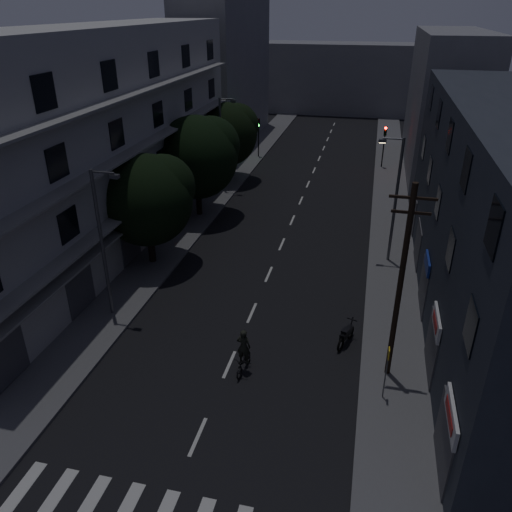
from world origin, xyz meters
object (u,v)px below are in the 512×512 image
at_px(utility_pole, 401,282).
at_px(cyclist, 244,357).
at_px(bus_stop_sign, 387,364).
at_px(motorcycle, 346,335).

relative_size(utility_pole, cyclist, 4.01).
xyz_separation_m(utility_pole, bus_stop_sign, (-0.20, -1.68, -2.98)).
bearing_deg(utility_pole, cyclist, -169.53).
bearing_deg(cyclist, motorcycle, 40.49).
height_order(bus_stop_sign, motorcycle, bus_stop_sign).
xyz_separation_m(bus_stop_sign, motorcycle, (-1.82, 3.62, -1.40)).
height_order(motorcycle, cyclist, cyclist).
bearing_deg(motorcycle, bus_stop_sign, -44.05).
distance_m(motorcycle, cyclist, 5.41).
distance_m(utility_pole, bus_stop_sign, 3.43).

